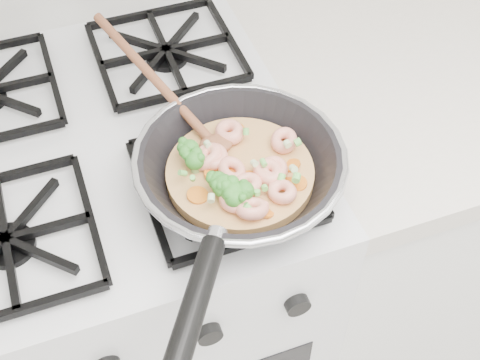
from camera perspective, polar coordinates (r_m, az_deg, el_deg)
name	(u,v)px	position (r m, az deg, el deg)	size (l,w,h in m)	color
stove	(134,294)	(1.36, -9.10, -9.62)	(0.60, 0.60, 0.92)	white
counter_right	(476,191)	(1.61, 19.61, -0.90)	(1.00, 0.60, 0.90)	white
skillet	(238,171)	(0.88, -0.19, 0.80)	(0.34, 0.60, 0.10)	black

